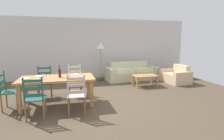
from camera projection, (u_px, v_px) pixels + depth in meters
name	position (u px, v px, depth m)	size (l,w,h in m)	color
ground_plane	(103.00, 100.00, 5.10)	(9.60, 9.60, 0.02)	#4E4030
wall_far	(88.00, 49.00, 8.04)	(9.60, 0.16, 2.70)	silver
dining_table	(57.00, 81.00, 4.60)	(1.90, 0.96, 0.75)	#B3804B
dining_chair_near_left	(35.00, 98.00, 3.77)	(0.42, 0.40, 0.96)	#245450
dining_chair_near_right	(76.00, 95.00, 4.01)	(0.44, 0.42, 0.96)	beige
dining_chair_far_left	(45.00, 82.00, 5.29)	(0.44, 0.42, 0.96)	#255946
dining_chair_far_right	(75.00, 80.00, 5.49)	(0.43, 0.41, 0.96)	beige
dining_chair_head_west	(8.00, 91.00, 4.32)	(0.40, 0.42, 0.96)	#235D49
dinner_plate_near_left	(37.00, 80.00, 4.24)	(0.24, 0.24, 0.02)	white
fork_near_left	(31.00, 81.00, 4.20)	(0.02, 0.17, 0.01)	silver
dinner_plate_near_right	(75.00, 78.00, 4.46)	(0.24, 0.24, 0.02)	white
fork_near_right	(69.00, 79.00, 4.42)	(0.02, 0.17, 0.01)	silver
dinner_plate_far_left	(40.00, 76.00, 4.71)	(0.24, 0.24, 0.02)	white
fork_far_left	(34.00, 77.00, 4.68)	(0.02, 0.17, 0.01)	silver
dinner_plate_far_right	(74.00, 75.00, 4.93)	(0.24, 0.24, 0.02)	white
fork_far_right	(69.00, 75.00, 4.90)	(0.02, 0.17, 0.01)	silver
dinner_plate_head_west	(25.00, 79.00, 4.39)	(0.24, 0.24, 0.02)	white
fork_head_west	(18.00, 79.00, 4.36)	(0.02, 0.17, 0.01)	silver
wine_bottle	(60.00, 73.00, 4.57)	(0.07, 0.07, 0.32)	#471919
wine_glass_near_left	(43.00, 75.00, 4.34)	(0.06, 0.06, 0.16)	white
wine_glass_near_right	(80.00, 73.00, 4.59)	(0.06, 0.06, 0.16)	white
coffee_cup_primary	(68.00, 76.00, 4.59)	(0.07, 0.07, 0.09)	beige
couch	(131.00, 73.00, 7.77)	(2.35, 1.01, 0.80)	beige
coffee_table	(145.00, 77.00, 6.62)	(0.90, 0.56, 0.42)	#B3804B
armchair_upholstered	(176.00, 76.00, 7.25)	(0.87, 1.21, 0.72)	beige
standing_lamp	(100.00, 48.00, 7.43)	(0.40, 0.40, 1.64)	#332D28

